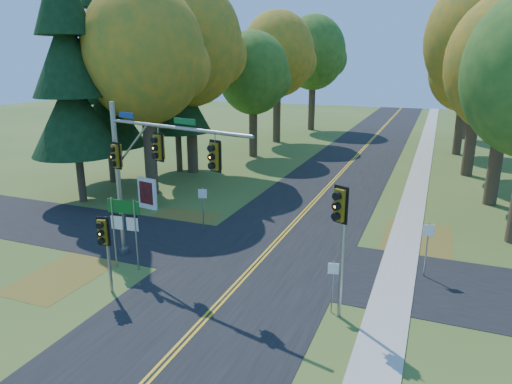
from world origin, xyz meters
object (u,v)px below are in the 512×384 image
at_px(east_signal_pole, 341,220).
at_px(traffic_mast, 145,165).
at_px(info_kiosk, 147,194).
at_px(route_sign_cluster, 124,220).

bearing_deg(east_signal_pole, traffic_mast, -164.83).
height_order(traffic_mast, info_kiosk, traffic_mast).
bearing_deg(east_signal_pole, route_sign_cluster, -159.69).
height_order(traffic_mast, route_sign_cluster, traffic_mast).
distance_m(traffic_mast, route_sign_cluster, 2.61).
bearing_deg(traffic_mast, route_sign_cluster, -119.12).
bearing_deg(info_kiosk, route_sign_cluster, -51.08).
bearing_deg(info_kiosk, traffic_mast, -44.33).
relative_size(traffic_mast, east_signal_pole, 1.56).
bearing_deg(info_kiosk, east_signal_pole, -20.91).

